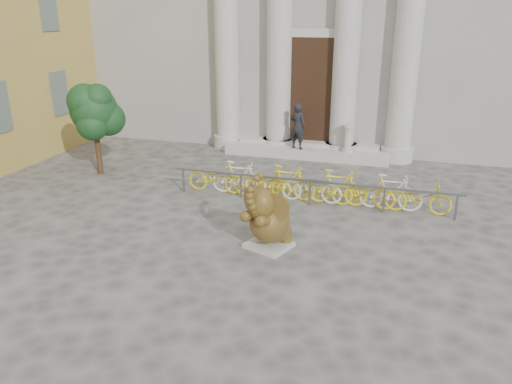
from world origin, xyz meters
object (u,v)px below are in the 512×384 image
(bike_rack, at_px, (312,185))
(tree, at_px, (95,112))
(elephant_statue, at_px, (268,220))
(pedestrian, at_px, (298,126))

(bike_rack, height_order, tree, tree)
(elephant_statue, relative_size, tree, 0.63)
(elephant_statue, xyz_separation_m, pedestrian, (-0.92, 7.34, 0.51))
(pedestrian, bearing_deg, tree, 47.99)
(tree, distance_m, pedestrian, 6.93)
(elephant_statue, distance_m, tree, 7.82)
(tree, bearing_deg, elephant_statue, -28.68)
(pedestrian, bearing_deg, bike_rack, 123.50)
(tree, bearing_deg, bike_rack, -4.57)
(bike_rack, height_order, pedestrian, pedestrian)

